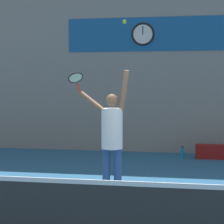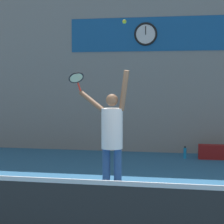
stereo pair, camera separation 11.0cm
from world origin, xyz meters
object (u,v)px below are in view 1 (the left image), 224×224
Objects in this scene: tennis_player at (112,134)px; tennis_ball at (125,22)px; tennis_racket at (76,79)px; equipment_bag at (212,152)px; scoreboard_clock at (143,34)px; water_bottle at (182,153)px.

tennis_ball is (0.23, -0.11, 1.83)m from tennis_player.
tennis_player is 5.62× the size of tennis_racket.
tennis_player is 2.60× the size of equipment_bag.
equipment_bag is at bearing 66.97° from tennis_ball.
tennis_ball is at bearing -25.46° from tennis_player.
tennis_ball reaches higher than tennis_racket.
scoreboard_clock reaches higher than tennis_racket.
tennis_ball reaches higher than water_bottle.
tennis_ball is at bearing -88.42° from scoreboard_clock.
tennis_ball is at bearing -34.07° from tennis_racket.
water_bottle is at bearing 76.31° from tennis_ball.
scoreboard_clock reaches higher than equipment_bag.
tennis_racket is (-0.85, -4.11, -1.26)m from scoreboard_clock.
tennis_player is 4.21m from water_bottle.
scoreboard_clock is 1.66× the size of tennis_racket.
scoreboard_clock is at bearing 159.75° from equipment_bag.
scoreboard_clock is 0.30× the size of tennis_player.
equipment_bag reaches higher than water_bottle.
tennis_player reaches higher than tennis_racket.
tennis_racket reaches higher than water_bottle.
scoreboard_clock is 4.79m from tennis_ball.
water_bottle is at bearing -33.78° from scoreboard_clock.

